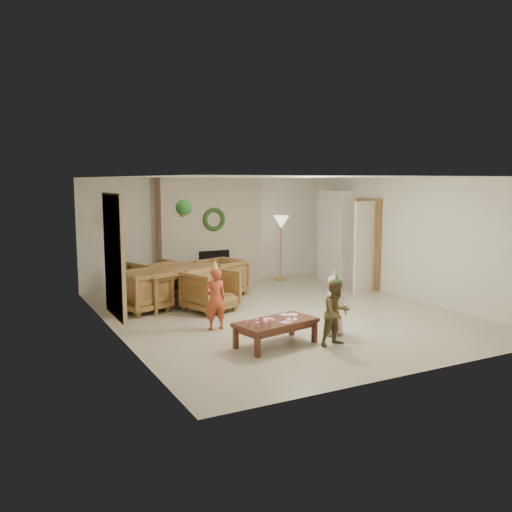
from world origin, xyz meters
TOP-DOWN VIEW (x-y plane):
  - floor at (0.00, 0.00)m, footprint 7.00×7.00m
  - ceiling at (0.00, 0.00)m, footprint 7.00×7.00m
  - wall_back at (0.00, 3.50)m, footprint 7.00×0.00m
  - wall_front at (0.00, -3.50)m, footprint 7.00×0.00m
  - wall_left at (-3.00, 0.00)m, footprint 0.00×7.00m
  - wall_right at (3.00, 0.00)m, footprint 0.00×7.00m
  - fireplace_mass at (0.00, 3.30)m, footprint 2.50×0.40m
  - fireplace_hearth at (0.00, 2.95)m, footprint 1.60×0.30m
  - fireplace_firebox at (0.00, 3.12)m, footprint 0.75×0.12m
  - fireplace_wreath at (0.00, 3.07)m, footprint 0.54×0.10m
  - floor_lamp_base at (1.74, 3.00)m, footprint 0.30×0.30m
  - floor_lamp_post at (1.74, 3.00)m, footprint 0.03×0.03m
  - floor_lamp_shade at (1.74, 3.00)m, footprint 0.38×0.38m
  - bookshelf_carcass at (2.84, 2.30)m, footprint 0.30×1.00m
  - bookshelf_shelf_a at (2.82, 2.30)m, footprint 0.30×0.92m
  - bookshelf_shelf_b at (2.82, 2.30)m, footprint 0.30×0.92m
  - bookshelf_shelf_c at (2.82, 2.30)m, footprint 0.30×0.92m
  - bookshelf_shelf_d at (2.82, 2.30)m, footprint 0.30×0.92m
  - books_row_lower at (2.80, 2.15)m, footprint 0.20×0.40m
  - books_row_mid at (2.80, 2.35)m, footprint 0.20×0.44m
  - books_row_upper at (2.80, 2.20)m, footprint 0.20×0.36m
  - door_frame at (2.96, 1.20)m, footprint 0.05×0.86m
  - door_leaf at (2.58, 0.82)m, footprint 0.77×0.32m
  - curtain_panel at (-2.96, 0.20)m, footprint 0.06×1.20m
  - dining_table at (-1.35, 1.63)m, footprint 2.28×1.72m
  - dining_chair_near at (-1.06, 0.79)m, footprint 1.07×1.09m
  - dining_chair_far at (-1.63, 2.48)m, footprint 1.07×1.09m
  - dining_chair_left at (-2.19, 1.35)m, footprint 1.09×1.07m
  - dining_chair_right at (-0.29, 1.99)m, footprint 1.09×1.07m
  - hanging_plant_cord at (-1.30, 1.50)m, footprint 0.01×0.01m
  - hanging_plant_pot at (-1.30, 1.50)m, footprint 0.16×0.16m
  - hanging_plant_foliage at (-1.30, 1.50)m, footprint 0.32×0.32m
  - coffee_table_top at (-1.02, -1.63)m, footprint 1.33×0.85m
  - coffee_table_apron at (-1.02, -1.63)m, footprint 1.22×0.74m
  - coffee_leg_fl at (-1.52, -1.99)m, footprint 0.08×0.08m
  - coffee_leg_fr at (-0.42, -1.77)m, footprint 0.08×0.08m
  - coffee_leg_bl at (-1.62, -1.50)m, footprint 0.08×0.08m
  - coffee_leg_br at (-0.53, -1.28)m, footprint 0.08×0.08m
  - cup_a at (-1.46, -1.87)m, footprint 0.08×0.08m
  - cup_b at (-1.50, -1.68)m, footprint 0.08×0.08m
  - cup_c at (-1.34, -1.89)m, footprint 0.08×0.08m
  - cup_d at (-1.38, -1.71)m, footprint 0.08×0.08m
  - cup_e at (-1.22, -1.79)m, footprint 0.08×0.08m
  - cup_f at (-1.26, -1.61)m, footprint 0.08×0.08m
  - plate_a at (-1.09, -1.53)m, footprint 0.20×0.20m
  - plate_b at (-0.77, -1.68)m, footprint 0.20×0.20m
  - plate_c at (-0.62, -1.46)m, footprint 0.20×0.20m
  - food_scoop at (-0.77, -1.68)m, footprint 0.08×0.08m
  - napkin_left at (-0.94, -1.79)m, footprint 0.17×0.17m
  - napkin_right at (-0.73, -1.40)m, footprint 0.17×0.17m
  - child_red at (-1.48, -0.42)m, footprint 0.38×0.26m
  - party_hat_red at (-1.48, -0.42)m, footprint 0.18×0.18m
  - child_plaid at (-0.22, -2.04)m, footprint 0.51×0.41m
  - party_hat_plaid at (-0.22, -2.04)m, footprint 0.14×0.14m
  - child_pink at (0.07, -1.59)m, footprint 0.54×0.43m
  - party_hat_pink at (0.07, -1.59)m, footprint 0.14×0.14m

SIDE VIEW (x-z plane):
  - floor at x=0.00m, z-range 0.00..0.00m
  - floor_lamp_base at x=1.74m, z-range 0.00..0.03m
  - fireplace_hearth at x=0.00m, z-range 0.00..0.12m
  - coffee_leg_fl at x=-1.52m, z-range 0.00..0.32m
  - coffee_leg_fr at x=-0.42m, z-range 0.00..0.32m
  - coffee_leg_bl at x=-1.62m, z-range 0.00..0.32m
  - coffee_leg_br at x=-0.53m, z-range 0.00..0.32m
  - coffee_table_apron at x=-1.02m, z-range 0.25..0.32m
  - coffee_table_top at x=-1.02m, z-range 0.32..0.38m
  - dining_table at x=-1.35m, z-range 0.00..0.71m
  - napkin_left at x=-0.94m, z-range 0.38..0.39m
  - napkin_right at x=-0.73m, z-range 0.38..0.39m
  - plate_a at x=-1.09m, z-range 0.38..0.39m
  - plate_b at x=-0.77m, z-range 0.38..0.39m
  - plate_c at x=-0.62m, z-range 0.38..0.39m
  - dining_chair_near at x=-1.06m, z-range 0.00..0.79m
  - dining_chair_far at x=-1.63m, z-range 0.00..0.79m
  - dining_chair_left at x=-2.19m, z-range 0.00..0.79m
  - dining_chair_right at x=-0.29m, z-range 0.00..0.79m
  - food_scoop at x=-0.77m, z-range 0.39..0.45m
  - cup_a at x=-1.46m, z-range 0.38..0.46m
  - cup_b at x=-1.50m, z-range 0.38..0.46m
  - cup_c at x=-1.34m, z-range 0.38..0.46m
  - cup_d at x=-1.38m, z-range 0.38..0.46m
  - cup_e at x=-1.22m, z-range 0.38..0.46m
  - cup_f at x=-1.26m, z-range 0.38..0.46m
  - fireplace_firebox at x=0.00m, z-range 0.07..0.82m
  - bookshelf_shelf_a at x=2.82m, z-range 0.43..0.47m
  - child_pink at x=0.07m, z-range 0.00..0.97m
  - child_plaid at x=-0.22m, z-range 0.00..0.99m
  - child_red at x=-1.48m, z-range 0.00..1.03m
  - books_row_lower at x=2.80m, z-range 0.47..0.71m
  - floor_lamp_post at x=1.74m, z-range 0.03..1.46m
  - bookshelf_shelf_b at x=2.82m, z-range 0.83..0.86m
  - books_row_mid at x=2.80m, z-range 0.87..1.11m
  - door_leaf at x=2.58m, z-range 0.00..2.00m
  - party_hat_pink at x=0.07m, z-range 0.92..1.09m
  - door_frame at x=2.96m, z-range 0.00..2.04m
  - party_hat_plaid at x=-0.22m, z-range 0.94..1.11m
  - party_hat_red at x=-1.48m, z-range 0.97..1.17m
  - bookshelf_carcass at x=2.84m, z-range 0.00..2.20m
  - wall_back at x=0.00m, z-range -2.25..4.75m
  - wall_front at x=0.00m, z-range -2.25..4.75m
  - wall_left at x=-3.00m, z-range -2.25..4.75m
  - wall_right at x=3.00m, z-range -2.25..4.75m
  - fireplace_mass at x=0.00m, z-range 0.00..2.50m
  - bookshelf_shelf_c at x=2.82m, z-range 1.24..1.26m
  - curtain_panel at x=-2.96m, z-range 0.25..2.25m
  - books_row_upper at x=2.80m, z-range 1.27..1.49m
  - floor_lamp_shade at x=1.74m, z-range 1.27..1.59m
  - fireplace_wreath at x=0.00m, z-range 1.28..1.82m
  - bookshelf_shelf_d at x=2.82m, z-range 1.64..1.66m
  - hanging_plant_pot at x=-1.30m, z-range 1.74..1.86m
  - hanging_plant_foliage at x=-1.30m, z-range 1.76..2.08m
  - hanging_plant_cord at x=-1.30m, z-range 1.80..2.50m
  - ceiling at x=0.00m, z-range 2.50..2.50m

